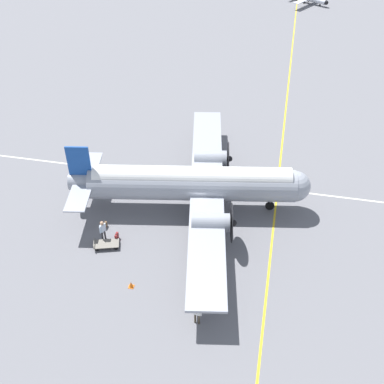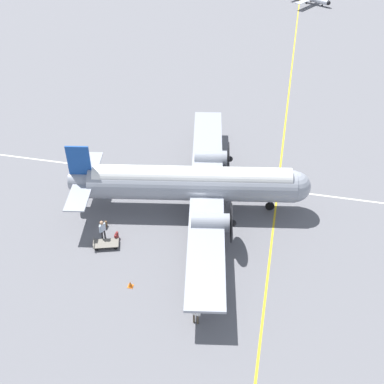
# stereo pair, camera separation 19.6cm
# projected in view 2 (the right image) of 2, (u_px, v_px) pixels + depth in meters

# --- Properties ---
(ground_plane) EXTENTS (300.00, 300.00, 0.00)m
(ground_plane) POSITION_uv_depth(u_px,v_px,m) (192.00, 208.00, 38.18)
(ground_plane) COLOR slate
(apron_line_eastwest) EXTENTS (120.00, 0.16, 0.01)m
(apron_line_eastwest) POSITION_uv_depth(u_px,v_px,m) (274.00, 219.00, 37.12)
(apron_line_eastwest) COLOR gold
(apron_line_eastwest) RESTS_ON ground_plane
(apron_line_northsouth) EXTENTS (0.16, 120.00, 0.01)m
(apron_line_northsouth) POSITION_uv_depth(u_px,v_px,m) (201.00, 180.00, 41.05)
(apron_line_northsouth) COLOR silver
(apron_line_northsouth) RESTS_ON ground_plane
(airliner_main) EXTENTS (23.51, 18.43, 5.60)m
(airliner_main) POSITION_uv_depth(u_px,v_px,m) (197.00, 183.00, 36.64)
(airliner_main) COLOR #9399A3
(airliner_main) RESTS_ON ground_plane
(crew_foreground) EXTENTS (0.34, 0.59, 1.76)m
(crew_foreground) POSITION_uv_depth(u_px,v_px,m) (196.00, 311.00, 28.89)
(crew_foreground) COLOR #473D2D
(crew_foreground) RESTS_ON ground_plane
(passenger_boarding) EXTENTS (0.54, 0.36, 1.75)m
(passenger_boarding) POSITION_uv_depth(u_px,v_px,m) (102.00, 228.00, 34.72)
(passenger_boarding) COLOR #2D2D33
(passenger_boarding) RESTS_ON ground_plane
(suitcase_near_door) EXTENTS (0.47, 0.15, 0.47)m
(suitcase_near_door) POSITION_uv_depth(u_px,v_px,m) (105.00, 225.00, 36.28)
(suitcase_near_door) COLOR brown
(suitcase_near_door) RESTS_ON ground_plane
(suitcase_upright_spare) EXTENTS (0.47, 0.16, 0.60)m
(suitcase_upright_spare) POSITION_uv_depth(u_px,v_px,m) (116.00, 236.00, 35.20)
(suitcase_upright_spare) COLOR maroon
(suitcase_upright_spare) RESTS_ON ground_plane
(baggage_cart) EXTENTS (1.42, 2.00, 0.56)m
(baggage_cart) POSITION_uv_depth(u_px,v_px,m) (106.00, 244.00, 34.62)
(baggage_cart) COLOR #6B665B
(baggage_cart) RESTS_ON ground_plane
(traffic_cone) EXTENTS (0.36, 0.36, 0.47)m
(traffic_cone) POSITION_uv_depth(u_px,v_px,m) (130.00, 284.00, 31.71)
(traffic_cone) COLOR orange
(traffic_cone) RESTS_ON ground_plane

